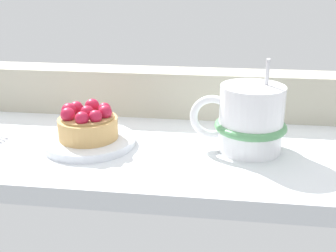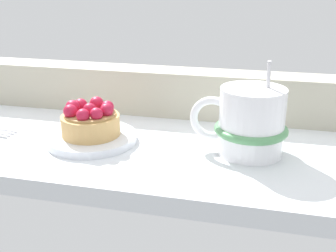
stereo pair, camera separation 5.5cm
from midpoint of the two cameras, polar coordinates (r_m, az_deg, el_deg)
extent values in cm
cube|color=silver|center=(59.55, -0.75, -2.85)|extent=(85.79, 30.09, 2.43)
cube|color=#B2AD99|center=(69.09, 1.75, 4.70)|extent=(84.08, 5.87, 7.26)
cylinder|color=silver|center=(58.34, -7.68, -1.68)|extent=(12.39, 12.39, 1.07)
cylinder|color=silver|center=(58.44, -7.66, -1.93)|extent=(6.81, 6.81, 0.54)
cylinder|color=tan|center=(57.66, -7.76, 0.09)|extent=(7.92, 7.92, 2.77)
cylinder|color=#AB854F|center=(57.15, -7.84, 1.53)|extent=(6.97, 6.97, 0.30)
sphere|color=#B71938|center=(56.94, -7.87, 2.18)|extent=(1.80, 1.80, 1.80)
sphere|color=#B71938|center=(56.09, -5.53, 2.13)|extent=(1.81, 1.81, 1.81)
sphere|color=#B71938|center=(57.85, -5.50, 2.54)|extent=(1.75, 1.75, 1.75)
sphere|color=#B71938|center=(59.03, -7.20, 2.88)|extent=(1.99, 1.99, 1.99)
sphere|color=#B71938|center=(59.02, -9.14, 2.78)|extent=(1.83, 1.83, 1.83)
sphere|color=#B71938|center=(57.99, -10.17, 2.48)|extent=(1.97, 1.97, 1.97)
sphere|color=#B71938|center=(56.31, -10.41, 1.92)|extent=(1.88, 1.88, 1.88)
sphere|color=#B71938|center=(54.88, -8.67, 1.38)|extent=(1.78, 1.78, 1.78)
sphere|color=#B71938|center=(54.95, -6.88, 1.57)|extent=(1.72, 1.72, 1.72)
cylinder|color=white|center=(54.50, 14.13, 0.54)|extent=(8.24, 8.24, 8.69)
torus|color=#569960|center=(54.85, 14.03, -0.49)|extent=(9.32, 9.32, 1.04)
torus|color=white|center=(54.62, 8.92, 0.97)|extent=(5.88, 1.01, 5.88)
cylinder|color=#B7B7BC|center=(53.74, 16.34, 5.61)|extent=(0.68, 1.70, 5.71)
cube|color=silver|center=(63.92, -19.57, -0.96)|extent=(3.50, 0.63, 0.60)
cube|color=silver|center=(64.44, -19.17, -0.74)|extent=(3.50, 0.63, 0.60)
cube|color=silver|center=(64.97, -18.77, -0.52)|extent=(3.50, 0.63, 0.60)
camera|label=1|loc=(0.03, -87.14, 1.06)|focal=44.94mm
camera|label=2|loc=(0.03, 92.86, -1.06)|focal=44.94mm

